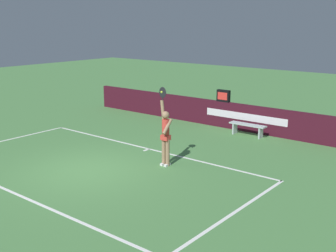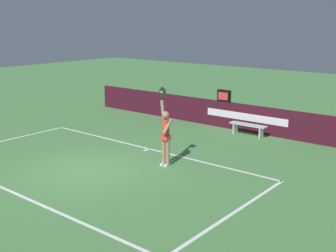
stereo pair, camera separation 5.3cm
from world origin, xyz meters
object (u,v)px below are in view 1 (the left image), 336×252
object	(u,v)px
tennis_player	(165,133)
speed_display	(223,96)
courtside_bench_near	(248,127)
tennis_ball	(162,92)

from	to	relation	value
tennis_player	speed_display	bearing A→B (deg)	103.19
tennis_player	courtside_bench_near	xyz separation A→B (m)	(0.28, 4.87, -0.68)
tennis_ball	speed_display	bearing A→B (deg)	103.05
tennis_player	tennis_ball	size ratio (longest dim) A/B	37.22
tennis_ball	courtside_bench_near	world-z (taller)	tennis_ball
speed_display	tennis_player	distance (m)	5.69
tennis_player	courtside_bench_near	bearing A→B (deg)	86.71
tennis_ball	courtside_bench_near	bearing A→B (deg)	87.29
tennis_ball	courtside_bench_near	distance (m)	5.50
speed_display	tennis_ball	world-z (taller)	tennis_ball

